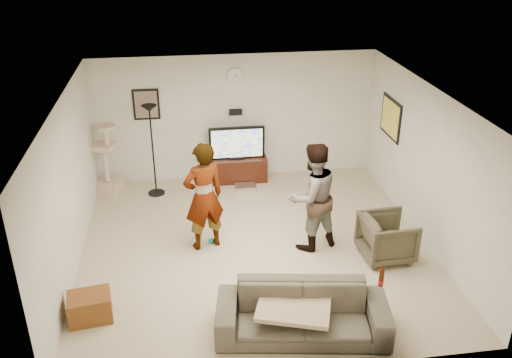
{
  "coord_description": "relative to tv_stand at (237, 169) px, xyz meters",
  "views": [
    {
      "loc": [
        -1.06,
        -7.44,
        4.8
      ],
      "look_at": [
        0.04,
        0.2,
        1.11
      ],
      "focal_mm": 38.42,
      "sensor_mm": 36.0,
      "label": 1
    }
  ],
  "objects": [
    {
      "name": "wall_right",
      "position": [
        2.76,
        -2.5,
        1.01
      ],
      "size": [
        0.04,
        5.5,
        2.5
      ],
      "primitive_type": "cube",
      "color": "silver",
      "rests_on": "floor"
    },
    {
      "name": "wall_front",
      "position": [
        0.01,
        -5.25,
        1.01
      ],
      "size": [
        5.5,
        0.04,
        2.5
      ],
      "primitive_type": "cube",
      "color": "silver",
      "rests_on": "floor"
    },
    {
      "name": "side_table",
      "position": [
        -2.39,
        -3.93,
        -0.06
      ],
      "size": [
        0.6,
        0.49,
        0.37
      ],
      "primitive_type": "cube",
      "rotation": [
        0.0,
        0.0,
        0.14
      ],
      "color": "brown",
      "rests_on": "floor"
    },
    {
      "name": "ceiling",
      "position": [
        0.01,
        -2.5,
        2.27
      ],
      "size": [
        5.5,
        5.5,
        0.02
      ],
      "primitive_type": "cube",
      "color": "silver",
      "rests_on": "wall_back"
    },
    {
      "name": "picture_back",
      "position": [
        -1.69,
        0.23,
        1.36
      ],
      "size": [
        0.42,
        0.03,
        0.52
      ],
      "primitive_type": "cube",
      "color": "#6C5D53",
      "rests_on": "wall_back"
    },
    {
      "name": "wall_speaker",
      "position": [
        0.01,
        0.19,
        1.14
      ],
      "size": [
        0.25,
        0.1,
        0.1
      ],
      "primitive_type": "cube",
      "color": "black",
      "rests_on": "wall_back"
    },
    {
      "name": "wall_back",
      "position": [
        0.01,
        0.25,
        1.01
      ],
      "size": [
        5.5,
        0.04,
        2.5
      ],
      "primitive_type": "cube",
      "color": "silver",
      "rests_on": "floor"
    },
    {
      "name": "throw_blanket",
      "position": [
        0.19,
        -4.61,
        0.18
      ],
      "size": [
        1.07,
        0.95,
        0.06
      ],
      "primitive_type": "cube",
      "rotation": [
        0.0,
        0.0,
        -0.32
      ],
      "color": "#CEB388",
      "rests_on": "sofa"
    },
    {
      "name": "floor",
      "position": [
        0.01,
        -2.5,
        -0.25
      ],
      "size": [
        5.5,
        5.5,
        0.02
      ],
      "primitive_type": "cube",
      "color": "#BBAC90",
      "rests_on": "ground"
    },
    {
      "name": "wall_clock",
      "position": [
        0.01,
        0.22,
        1.86
      ],
      "size": [
        0.26,
        0.04,
        0.26
      ],
      "primitive_type": "cylinder",
      "rotation": [
        1.57,
        0.0,
        0.0
      ],
      "color": "white",
      "rests_on": "wall_back"
    },
    {
      "name": "console_box",
      "position": [
        0.11,
        -0.4,
        -0.21
      ],
      "size": [
        0.4,
        0.3,
        0.07
      ],
      "primitive_type": "cube",
      "color": "silver",
      "rests_on": "floor"
    },
    {
      "name": "tv_stand",
      "position": [
        0.0,
        0.0,
        0.0
      ],
      "size": [
        1.17,
        0.45,
        0.49
      ],
      "primitive_type": "cube",
      "color": "black",
      "rests_on": "floor"
    },
    {
      "name": "tv_screen",
      "position": [
        0.0,
        -0.04,
        0.57
      ],
      "size": [
        1.0,
        0.01,
        0.57
      ],
      "primitive_type": "cube",
      "color": "yellow",
      "rests_on": "tv"
    },
    {
      "name": "wall_left",
      "position": [
        -2.74,
        -2.5,
        1.01
      ],
      "size": [
        0.04,
        5.5,
        2.5
      ],
      "primitive_type": "cube",
      "color": "silver",
      "rests_on": "floor"
    },
    {
      "name": "beer_bottle",
      "position": [
        1.3,
        -4.61,
        0.51
      ],
      "size": [
        0.06,
        0.06,
        0.25
      ],
      "primitive_type": "cylinder",
      "color": "#421805",
      "rests_on": "sofa"
    },
    {
      "name": "picture_right",
      "position": [
        2.74,
        -0.9,
        1.26
      ],
      "size": [
        0.03,
        0.78,
        0.62
      ],
      "primitive_type": "cube",
      "color": "#E9D94C",
      "rests_on": "wall_right"
    },
    {
      "name": "floor_lamp",
      "position": [
        -1.61,
        -0.37,
        0.64
      ],
      "size": [
        0.32,
        0.32,
        1.76
      ],
      "primitive_type": "cylinder",
      "color": "black",
      "rests_on": "floor"
    },
    {
      "name": "cat_tree",
      "position": [
        -2.52,
        -0.14,
        0.45
      ],
      "size": [
        0.57,
        0.57,
        1.38
      ],
      "primitive_type": "cube",
      "rotation": [
        0.0,
        0.0,
        -0.35
      ],
      "color": "#CCB097",
      "rests_on": "floor"
    },
    {
      "name": "sofa",
      "position": [
        0.3,
        -4.61,
        0.07
      ],
      "size": [
        2.26,
        1.17,
        0.63
      ],
      "primitive_type": "imported",
      "rotation": [
        0.0,
        0.0,
        -0.16
      ],
      "color": "#4B4538",
      "rests_on": "floor"
    },
    {
      "name": "person_left",
      "position": [
        -0.78,
        -2.37,
        0.65
      ],
      "size": [
        0.76,
        0.62,
        1.79
      ],
      "primitive_type": "imported",
      "rotation": [
        0.0,
        0.0,
        3.47
      ],
      "color": "#B8B8B8",
      "rests_on": "floor"
    },
    {
      "name": "person_right",
      "position": [
        0.89,
        -2.61,
        0.64
      ],
      "size": [
        1.04,
        0.92,
        1.77
      ],
      "primitive_type": "imported",
      "rotation": [
        0.0,
        0.0,
        3.49
      ],
      "color": "navy",
      "rests_on": "floor"
    },
    {
      "name": "tv",
      "position": [
        0.0,
        0.0,
        0.57
      ],
      "size": [
        1.09,
        0.08,
        0.65
      ],
      "primitive_type": "cube",
      "color": "black",
      "rests_on": "tv_stand"
    },
    {
      "name": "toy_ball",
      "position": [
        -0.69,
        -2.3,
        -0.2
      ],
      "size": [
        0.09,
        0.09,
        0.09
      ],
      "primitive_type": "sphere",
      "color": "#07AF97",
      "rests_on": "floor"
    },
    {
      "name": "armchair",
      "position": [
        1.98,
        -3.09,
        0.11
      ],
      "size": [
        0.81,
        0.79,
        0.7
      ],
      "primitive_type": "imported",
      "rotation": [
        0.0,
        0.0,
        1.62
      ],
      "color": "#413D2A",
      "rests_on": "floor"
    }
  ]
}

